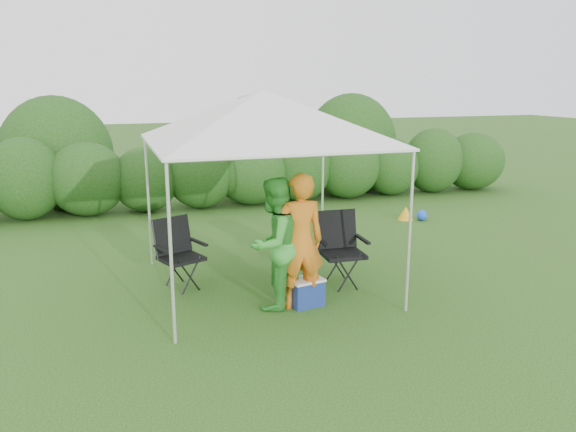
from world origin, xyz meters
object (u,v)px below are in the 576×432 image
object	(u,v)px
chair_left	(178,249)
cooler	(306,292)
canopy	(263,117)
chair_right	(340,243)
man	(299,241)
woman	(274,244)

from	to	relation	value
chair_left	cooler	xyz separation A→B (m)	(1.52, -1.27, -0.39)
canopy	cooler	distance (m)	2.47
chair_right	cooler	world-z (taller)	chair_right
man	woman	distance (m)	0.33
cooler	woman	bearing A→B (deg)	157.24
canopy	chair_right	size ratio (longest dim) A/B	2.87
woman	chair_left	bearing A→B (deg)	-80.84
chair_right	man	bearing A→B (deg)	-139.29
cooler	man	bearing A→B (deg)	178.69
canopy	cooler	size ratio (longest dim) A/B	6.22
canopy	man	xyz separation A→B (m)	(0.21, -0.93, -1.56)
woman	cooler	distance (m)	0.80
woman	canopy	bearing A→B (deg)	-130.92
chair_left	cooler	distance (m)	2.02
chair_left	chair_right	bearing A→B (deg)	-36.27
chair_right	man	xyz separation A→B (m)	(-0.87, -0.68, 0.29)
chair_left	woman	bearing A→B (deg)	-68.10
chair_left	woman	world-z (taller)	woman
chair_right	man	world-z (taller)	man
canopy	woman	world-z (taller)	canopy
chair_right	man	size ratio (longest dim) A/B	0.60
chair_left	woman	size ratio (longest dim) A/B	0.58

